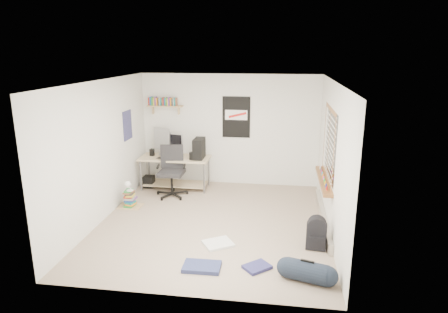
# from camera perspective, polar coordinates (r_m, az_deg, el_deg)

# --- Properties ---
(floor) EXTENTS (4.00, 4.50, 0.01)m
(floor) POSITION_cam_1_polar(r_m,az_deg,el_deg) (7.27, -1.56, -9.43)
(floor) COLOR gray
(floor) RESTS_ON ground
(ceiling) EXTENTS (4.00, 4.50, 0.01)m
(ceiling) POSITION_cam_1_polar(r_m,az_deg,el_deg) (6.64, -1.71, 10.71)
(ceiling) COLOR white
(ceiling) RESTS_ON ground
(back_wall) EXTENTS (4.00, 0.01, 2.50)m
(back_wall) POSITION_cam_1_polar(r_m,az_deg,el_deg) (9.02, 0.81, 3.81)
(back_wall) COLOR silver
(back_wall) RESTS_ON ground
(left_wall) EXTENTS (0.01, 4.50, 2.50)m
(left_wall) POSITION_cam_1_polar(r_m,az_deg,el_deg) (7.45, -17.02, 0.74)
(left_wall) COLOR silver
(left_wall) RESTS_ON ground
(right_wall) EXTENTS (0.01, 4.50, 2.50)m
(right_wall) POSITION_cam_1_polar(r_m,az_deg,el_deg) (6.81, 15.24, -0.44)
(right_wall) COLOR silver
(right_wall) RESTS_ON ground
(desk) EXTENTS (1.53, 0.67, 0.70)m
(desk) POSITION_cam_1_polar(r_m,az_deg,el_deg) (8.95, -6.96, -2.25)
(desk) COLOR #C9B18B
(desk) RESTS_ON floor
(monitor_left) EXTENTS (0.45, 0.28, 0.49)m
(monitor_left) POSITION_cam_1_polar(r_m,az_deg,el_deg) (9.05, -8.77, 1.68)
(monitor_left) COLOR #AAAAAF
(monitor_left) RESTS_ON desk
(monitor_right) EXTENTS (0.37, 0.18, 0.40)m
(monitor_right) POSITION_cam_1_polar(r_m,az_deg,el_deg) (8.92, -6.98, 1.23)
(monitor_right) COLOR #A7A7AC
(monitor_right) RESTS_ON desk
(pc_tower) EXTENTS (0.21, 0.44, 0.46)m
(pc_tower) POSITION_cam_1_polar(r_m,az_deg,el_deg) (8.66, -3.59, 1.10)
(pc_tower) COLOR black
(pc_tower) RESTS_ON desk
(keyboard) EXTENTS (0.43, 0.24, 0.02)m
(keyboard) POSITION_cam_1_polar(r_m,az_deg,el_deg) (8.76, -8.34, -0.34)
(keyboard) COLOR black
(keyboard) RESTS_ON desk
(speaker_left) EXTENTS (0.10, 0.10, 0.17)m
(speaker_left) POSITION_cam_1_polar(r_m,az_deg,el_deg) (9.03, -10.23, 0.54)
(speaker_left) COLOR black
(speaker_left) RESTS_ON desk
(speaker_right) EXTENTS (0.12, 0.12, 0.19)m
(speaker_right) POSITION_cam_1_polar(r_m,az_deg,el_deg) (8.56, -4.56, 0.00)
(speaker_right) COLOR black
(speaker_right) RESTS_ON desk
(office_chair) EXTENTS (0.81, 0.81, 1.07)m
(office_chair) POSITION_cam_1_polar(r_m,az_deg,el_deg) (8.43, -7.50, -2.46)
(office_chair) COLOR black
(office_chair) RESTS_ON floor
(wall_shelf) EXTENTS (0.80, 0.22, 0.24)m
(wall_shelf) POSITION_cam_1_polar(r_m,az_deg,el_deg) (9.12, -8.41, 7.15)
(wall_shelf) COLOR tan
(wall_shelf) RESTS_ON back_wall
(poster_back_wall) EXTENTS (0.62, 0.03, 0.92)m
(poster_back_wall) POSITION_cam_1_polar(r_m,az_deg,el_deg) (8.93, 1.76, 5.64)
(poster_back_wall) COLOR black
(poster_back_wall) RESTS_ON back_wall
(poster_left_wall) EXTENTS (0.02, 0.42, 0.60)m
(poster_left_wall) POSITION_cam_1_polar(r_m,az_deg,el_deg) (8.46, -13.63, 4.36)
(poster_left_wall) COLOR navy
(poster_left_wall) RESTS_ON left_wall
(window) EXTENTS (0.10, 1.50, 1.26)m
(window) POSITION_cam_1_polar(r_m,az_deg,el_deg) (7.04, 14.63, 1.79)
(window) COLOR brown
(window) RESTS_ON right_wall
(baseboard_heater) EXTENTS (0.08, 2.50, 0.18)m
(baseboard_heater) POSITION_cam_1_polar(r_m,az_deg,el_deg) (7.46, 13.98, -8.43)
(baseboard_heater) COLOR #B7B2A8
(baseboard_heater) RESTS_ON floor
(backpack) EXTENTS (0.33, 0.27, 0.41)m
(backpack) POSITION_cam_1_polar(r_m,az_deg,el_deg) (6.48, 13.04, -11.02)
(backpack) COLOR black
(backpack) RESTS_ON floor
(duffel_bag) EXTENTS (0.35, 0.35, 0.55)m
(duffel_bag) POSITION_cam_1_polar(r_m,az_deg,el_deg) (5.64, 11.75, -15.81)
(duffel_bag) COLOR black
(duffel_bag) RESTS_ON floor
(tshirt) EXTENTS (0.57, 0.55, 0.04)m
(tshirt) POSITION_cam_1_polar(r_m,az_deg,el_deg) (6.49, -0.86, -12.32)
(tshirt) COLOR silver
(tshirt) RESTS_ON floor
(jeans_a) EXTENTS (0.53, 0.35, 0.06)m
(jeans_a) POSITION_cam_1_polar(r_m,az_deg,el_deg) (5.87, -3.19, -15.45)
(jeans_a) COLOR navy
(jeans_a) RESTS_ON floor
(jeans_b) EXTENTS (0.45, 0.44, 0.04)m
(jeans_b) POSITION_cam_1_polar(r_m,az_deg,el_deg) (5.88, 4.74, -15.45)
(jeans_b) COLOR navy
(jeans_b) RESTS_ON floor
(book_stack) EXTENTS (0.49, 0.45, 0.27)m
(book_stack) POSITION_cam_1_polar(r_m,az_deg,el_deg) (8.11, -13.29, -5.99)
(book_stack) COLOR brown
(book_stack) RESTS_ON floor
(desk_lamp) EXTENTS (0.16, 0.23, 0.22)m
(desk_lamp) POSITION_cam_1_polar(r_m,az_deg,el_deg) (8.01, -13.30, -4.51)
(desk_lamp) COLOR silver
(desk_lamp) RESTS_ON book_stack
(subwoofer) EXTENTS (0.23, 0.23, 0.25)m
(subwoofer) POSITION_cam_1_polar(r_m,az_deg,el_deg) (9.14, -10.68, -3.52)
(subwoofer) COLOR black
(subwoofer) RESTS_ON floor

